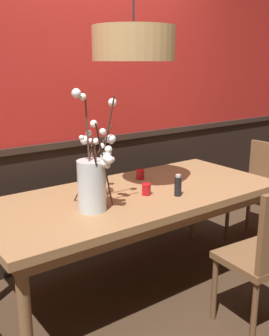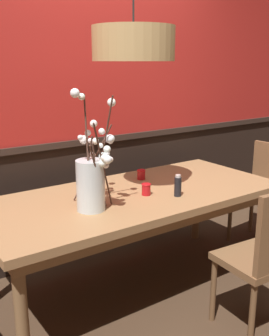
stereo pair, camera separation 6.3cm
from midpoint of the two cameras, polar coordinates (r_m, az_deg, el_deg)
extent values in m
plane|color=#422D1E|center=(3.11, 0.61, -16.56)|extent=(24.00, 24.00, 0.00)
cube|color=black|center=(3.48, -6.59, -4.28)|extent=(5.97, 0.12, 0.97)
cube|color=#31241E|center=(3.34, -6.77, 3.89)|extent=(5.97, 0.14, 0.05)
cube|color=#B2231E|center=(3.30, -7.35, 19.21)|extent=(5.97, 0.12, 1.81)
cube|color=#997047|center=(2.80, 0.65, -4.04)|extent=(2.12, 0.95, 0.05)
cube|color=brown|center=(2.82, 0.64, -5.30)|extent=(2.02, 0.84, 0.08)
cylinder|color=brown|center=(2.26, -14.91, -20.17)|extent=(0.07, 0.07, 0.69)
cylinder|color=brown|center=(3.33, 18.54, -8.48)|extent=(0.07, 0.07, 0.69)
cylinder|color=brown|center=(3.79, 9.25, -4.99)|extent=(0.07, 0.07, 0.69)
cube|color=brown|center=(2.62, 17.65, -12.29)|extent=(0.46, 0.42, 0.04)
cylinder|color=brown|center=(2.71, 11.82, -16.63)|extent=(0.04, 0.04, 0.43)
cylinder|color=brown|center=(2.95, 17.38, -14.29)|extent=(0.04, 0.04, 0.43)
cylinder|color=brown|center=(2.52, 17.09, -19.65)|extent=(0.04, 0.04, 0.43)
cube|color=brown|center=(3.79, 17.94, -3.69)|extent=(0.42, 0.47, 0.04)
cylinder|color=brown|center=(3.64, 18.71, -8.56)|extent=(0.04, 0.04, 0.44)
cylinder|color=brown|center=(3.84, 13.88, -6.95)|extent=(0.04, 0.04, 0.44)
cylinder|color=brown|center=(4.09, 16.72, -5.78)|extent=(0.04, 0.04, 0.44)
cube|color=brown|center=(3.72, -2.78, -3.54)|extent=(0.43, 0.42, 0.04)
cube|color=brown|center=(3.80, -4.37, 1.02)|extent=(0.41, 0.04, 0.49)
cylinder|color=brown|center=(3.76, 1.16, -7.13)|extent=(0.04, 0.04, 0.42)
cylinder|color=brown|center=(3.57, -3.70, -8.40)|extent=(0.04, 0.04, 0.42)
cylinder|color=brown|center=(4.03, -1.88, -5.56)|extent=(0.04, 0.04, 0.42)
cylinder|color=brown|center=(3.86, -6.53, -6.64)|extent=(0.04, 0.04, 0.42)
cube|color=brown|center=(3.44, -11.82, -5.03)|extent=(0.48, 0.42, 0.04)
cube|color=brown|center=(3.51, -12.93, -0.21)|extent=(0.43, 0.07, 0.47)
cylinder|color=brown|center=(3.45, -7.65, -9.16)|extent=(0.04, 0.04, 0.45)
cylinder|color=brown|center=(3.34, -13.91, -10.34)|extent=(0.04, 0.04, 0.45)
cylinder|color=brown|center=(3.72, -9.57, -7.37)|extent=(0.04, 0.04, 0.45)
cylinder|color=brown|center=(3.62, -15.38, -8.38)|extent=(0.04, 0.04, 0.45)
cylinder|color=silver|center=(2.44, -5.53, -2.48)|extent=(0.18, 0.18, 0.31)
cylinder|color=silver|center=(2.48, -5.46, -5.11)|extent=(0.15, 0.15, 0.07)
cylinder|color=#472D23|center=(2.42, -3.77, 2.19)|extent=(0.04, 0.21, 0.70)
sphere|color=white|center=(2.41, -2.69, 4.19)|extent=(0.05, 0.05, 0.05)
sphere|color=white|center=(2.44, -2.72, 3.79)|extent=(0.03, 0.03, 0.03)
sphere|color=white|center=(2.41, -2.53, 9.30)|extent=(0.05, 0.05, 0.05)
sphere|color=white|center=(2.42, -3.94, 5.20)|extent=(0.04, 0.04, 0.04)
sphere|color=white|center=(2.44, -3.05, 4.18)|extent=(0.05, 0.05, 0.05)
cylinder|color=#472D23|center=(2.39, -5.94, 2.00)|extent=(0.04, 0.11, 0.70)
sphere|color=white|center=(2.36, -6.96, 4.33)|extent=(0.03, 0.03, 0.03)
sphere|color=white|center=(2.36, -6.77, 10.04)|extent=(0.04, 0.04, 0.04)
sphere|color=white|center=(2.31, -7.68, 10.51)|extent=(0.05, 0.05, 0.05)
cylinder|color=#472D23|center=(2.37, -3.71, 0.20)|extent=(0.22, 0.17, 0.56)
sphere|color=white|center=(2.41, -3.83, 0.48)|extent=(0.04, 0.04, 0.04)
sphere|color=white|center=(2.34, -2.68, 1.22)|extent=(0.03, 0.03, 0.03)
sphere|color=white|center=(2.36, -3.13, 2.10)|extent=(0.03, 0.03, 0.03)
cylinder|color=#472D23|center=(2.46, -6.10, -0.61)|extent=(0.08, 0.06, 0.45)
sphere|color=white|center=(2.48, -5.92, 4.98)|extent=(0.04, 0.04, 0.04)
sphere|color=white|center=(2.44, -6.55, 4.01)|extent=(0.05, 0.05, 0.05)
sphere|color=white|center=(2.46, -5.71, 0.27)|extent=(0.05, 0.05, 0.05)
sphere|color=white|center=(2.47, -6.28, 4.32)|extent=(0.03, 0.03, 0.03)
cylinder|color=#472D23|center=(2.38, -4.43, -1.36)|extent=(0.18, 0.13, 0.43)
sphere|color=white|center=(2.35, -3.33, 0.40)|extent=(0.04, 0.04, 0.04)
sphere|color=white|center=(2.34, -3.83, 0.66)|extent=(0.04, 0.04, 0.04)
sphere|color=white|center=(2.31, -3.07, 1.20)|extent=(0.05, 0.05, 0.05)
sphere|color=white|center=(2.32, -3.52, 1.43)|extent=(0.04, 0.04, 0.04)
cylinder|color=#472D23|center=(2.40, -4.72, -1.26)|extent=(0.08, 0.07, 0.43)
sphere|color=white|center=(2.35, -4.09, 3.19)|extent=(0.03, 0.03, 0.03)
sphere|color=white|center=(2.38, -3.89, 1.64)|extent=(0.03, 0.03, 0.03)
sphere|color=white|center=(2.35, -3.74, 1.62)|extent=(0.05, 0.05, 0.05)
sphere|color=white|center=(2.40, -4.27, -0.77)|extent=(0.04, 0.04, 0.04)
sphere|color=white|center=(2.35, -3.16, 2.68)|extent=(0.04, 0.04, 0.04)
cylinder|color=#472D23|center=(2.57, -5.32, 0.67)|extent=(0.21, 0.18, 0.51)
sphere|color=white|center=(2.59, -5.54, 0.32)|extent=(0.04, 0.04, 0.04)
sphere|color=white|center=(2.59, -5.35, 1.75)|extent=(0.05, 0.05, 0.05)
sphere|color=white|center=(2.65, -5.15, 6.30)|extent=(0.05, 0.05, 0.05)
sphere|color=white|center=(2.58, -5.62, 3.91)|extent=(0.03, 0.03, 0.03)
sphere|color=white|center=(2.59, -4.85, 0.48)|extent=(0.04, 0.04, 0.04)
sphere|color=white|center=(2.60, -4.88, 3.82)|extent=(0.04, 0.04, 0.04)
cylinder|color=red|center=(2.74, 2.33, -3.05)|extent=(0.06, 0.06, 0.08)
torus|color=red|center=(2.73, 2.34, -2.32)|extent=(0.07, 0.07, 0.01)
cylinder|color=silver|center=(2.74, 2.33, -3.29)|extent=(0.04, 0.04, 0.04)
cylinder|color=red|center=(3.10, 1.55, -0.93)|extent=(0.06, 0.06, 0.08)
torus|color=red|center=(3.09, 1.55, -0.33)|extent=(0.07, 0.07, 0.01)
cylinder|color=silver|center=(3.10, 1.55, -1.14)|extent=(0.04, 0.04, 0.04)
cylinder|color=black|center=(2.73, 6.84, -2.67)|extent=(0.05, 0.05, 0.13)
cylinder|color=beige|center=(2.70, 6.89, -1.16)|extent=(0.04, 0.04, 0.02)
cylinder|color=tan|center=(2.62, 0.57, 17.26)|extent=(0.52, 0.52, 0.21)
sphere|color=#F9EAB7|center=(2.61, 0.56, 16.57)|extent=(0.14, 0.14, 0.14)
camera|label=1|loc=(0.03, -89.34, 0.17)|focal=42.86mm
camera|label=2|loc=(0.03, 90.66, -0.17)|focal=42.86mm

